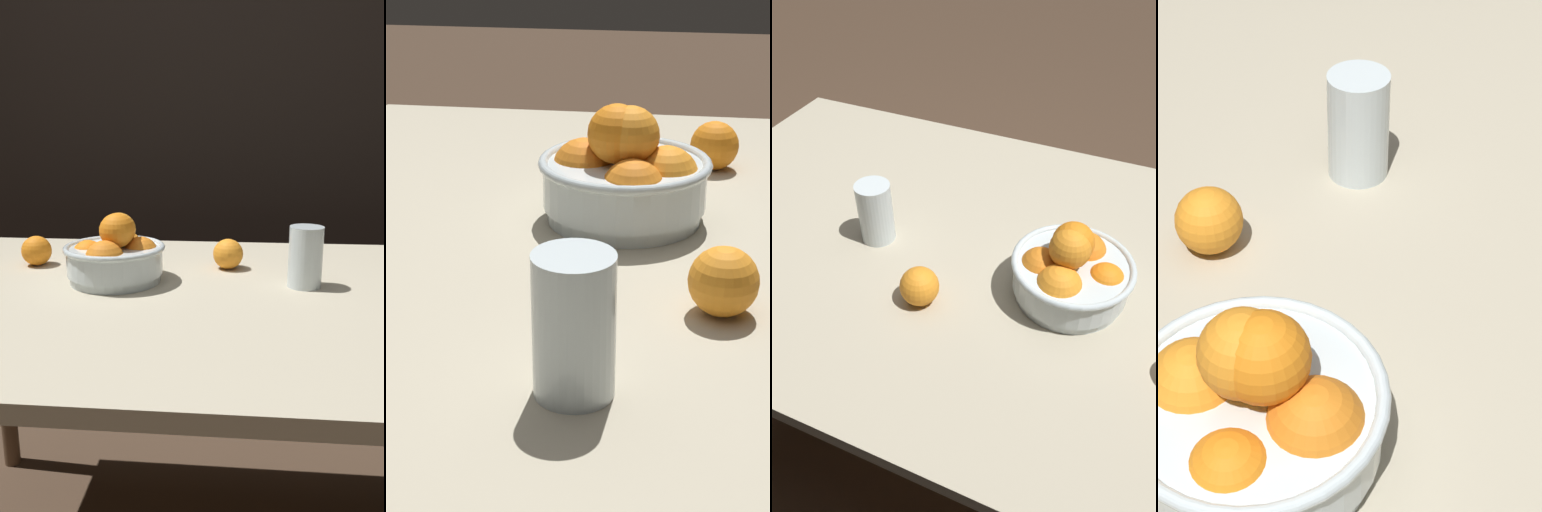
# 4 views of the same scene
# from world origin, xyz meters

# --- Properties ---
(dining_table) EXTENTS (1.43, 0.90, 0.74)m
(dining_table) POSITION_xyz_m (0.00, 0.00, 0.67)
(dining_table) COLOR #B7AD93
(dining_table) RESTS_ON ground_plane
(fruit_bowl) EXTENTS (0.22, 0.22, 0.15)m
(fruit_bowl) POSITION_xyz_m (-0.20, 0.05, 0.79)
(fruit_bowl) COLOR silver
(fruit_bowl) RESTS_ON dining_table
(juice_glass) EXTENTS (0.07, 0.07, 0.13)m
(juice_glass) POSITION_xyz_m (0.20, 0.04, 0.80)
(juice_glass) COLOR #F4A314
(juice_glass) RESTS_ON dining_table
(orange_loose_front) EXTENTS (0.07, 0.07, 0.07)m
(orange_loose_front) POSITION_xyz_m (0.04, 0.17, 0.77)
(orange_loose_front) COLOR orange
(orange_loose_front) RESTS_ON dining_table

